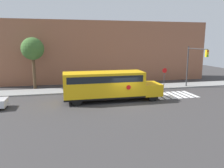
# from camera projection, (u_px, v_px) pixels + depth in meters

# --- Properties ---
(ground_plane) EXTENTS (60.00, 60.00, 0.00)m
(ground_plane) POSITION_uv_depth(u_px,v_px,m) (125.00, 103.00, 21.24)
(ground_plane) COLOR #3A3838
(sidewalk_strip) EXTENTS (44.00, 3.00, 0.15)m
(sidewalk_strip) POSITION_uv_depth(u_px,v_px,m) (111.00, 89.00, 27.45)
(sidewalk_strip) COLOR gray
(sidewalk_strip) RESTS_ON ground
(building_backdrop) EXTENTS (32.00, 4.00, 8.81)m
(building_backdrop) POSITION_uv_depth(u_px,v_px,m) (102.00, 52.00, 32.87)
(building_backdrop) COLOR #935B42
(building_backdrop) RESTS_ON ground
(crosswalk_stripes) EXTENTS (4.70, 3.20, 0.01)m
(crosswalk_stripes) POSITION_uv_depth(u_px,v_px,m) (173.00, 95.00, 24.49)
(crosswalk_stripes) COLOR white
(crosswalk_stripes) RESTS_ON ground
(school_bus) EXTENTS (9.78, 2.57, 2.94)m
(school_bus) POSITION_uv_depth(u_px,v_px,m) (108.00, 84.00, 21.69)
(school_bus) COLOR yellow
(school_bus) RESTS_ON ground
(stop_sign) EXTENTS (0.60, 0.10, 2.64)m
(stop_sign) POSITION_uv_depth(u_px,v_px,m) (164.00, 76.00, 27.41)
(stop_sign) COLOR #38383A
(stop_sign) RESTS_ON ground
(traffic_light) EXTENTS (0.28, 3.99, 5.29)m
(traffic_light) POSITION_uv_depth(u_px,v_px,m) (194.00, 61.00, 26.80)
(traffic_light) COLOR #38383A
(traffic_light) RESTS_ON ground
(tree_near_sidewalk) EXTENTS (2.76, 2.76, 6.42)m
(tree_near_sidewalk) POSITION_uv_depth(u_px,v_px,m) (33.00, 49.00, 26.75)
(tree_near_sidewalk) COLOR brown
(tree_near_sidewalk) RESTS_ON ground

